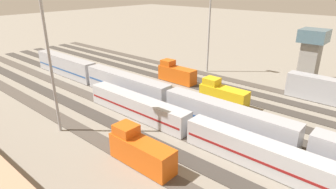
{
  "coord_description": "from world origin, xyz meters",
  "views": [
    {
      "loc": [
        -35.94,
        42.24,
        23.22
      ],
      "look_at": [
        -1.66,
        2.75,
        2.5
      ],
      "focal_mm": 30.41,
      "sensor_mm": 36.0,
      "label": 1
    }
  ],
  "objects_px": {
    "light_mast_1": "(45,31)",
    "train_on_track_3": "(223,95)",
    "train_on_track_8": "(140,151)",
    "control_tower": "(311,52)",
    "train_on_track_5": "(169,100)",
    "train_on_track_2": "(176,73)",
    "train_on_track_6": "(264,156)",
    "light_mast_0": "(210,14)"
  },
  "relations": [
    {
      "from": "train_on_track_2",
      "to": "train_on_track_3",
      "type": "bearing_deg",
      "value": 162.82
    },
    {
      "from": "train_on_track_8",
      "to": "light_mast_0",
      "type": "relative_size",
      "value": 0.42
    },
    {
      "from": "train_on_track_6",
      "to": "train_on_track_5",
      "type": "height_order",
      "value": "train_on_track_5"
    },
    {
      "from": "train_on_track_2",
      "to": "light_mast_0",
      "type": "bearing_deg",
      "value": -93.91
    },
    {
      "from": "train_on_track_2",
      "to": "train_on_track_3",
      "type": "distance_m",
      "value": 16.93
    },
    {
      "from": "train_on_track_3",
      "to": "light_mast_1",
      "type": "height_order",
      "value": "light_mast_1"
    },
    {
      "from": "train_on_track_2",
      "to": "train_on_track_3",
      "type": "height_order",
      "value": "same"
    },
    {
      "from": "train_on_track_6",
      "to": "light_mast_1",
      "type": "height_order",
      "value": "light_mast_1"
    },
    {
      "from": "light_mast_0",
      "to": "train_on_track_5",
      "type": "bearing_deg",
      "value": 109.57
    },
    {
      "from": "train_on_track_2",
      "to": "light_mast_0",
      "type": "height_order",
      "value": "light_mast_0"
    },
    {
      "from": "train_on_track_3",
      "to": "train_on_track_8",
      "type": "height_order",
      "value": "same"
    },
    {
      "from": "train_on_track_2",
      "to": "train_on_track_5",
      "type": "height_order",
      "value": "same"
    },
    {
      "from": "train_on_track_3",
      "to": "train_on_track_8",
      "type": "relative_size",
      "value": 1.0
    },
    {
      "from": "light_mast_1",
      "to": "control_tower",
      "type": "height_order",
      "value": "light_mast_1"
    },
    {
      "from": "train_on_track_3",
      "to": "train_on_track_5",
      "type": "distance_m",
      "value": 11.43
    },
    {
      "from": "train_on_track_3",
      "to": "control_tower",
      "type": "bearing_deg",
      "value": -108.12
    },
    {
      "from": "train_on_track_5",
      "to": "control_tower",
      "type": "distance_m",
      "value": 38.73
    },
    {
      "from": "train_on_track_3",
      "to": "train_on_track_5",
      "type": "xyz_separation_m",
      "value": [
        5.53,
        10.0,
        0.43
      ]
    },
    {
      "from": "train_on_track_8",
      "to": "control_tower",
      "type": "bearing_deg",
      "value": -96.93
    },
    {
      "from": "train_on_track_2",
      "to": "train_on_track_8",
      "type": "bearing_deg",
      "value": 121.58
    },
    {
      "from": "train_on_track_8",
      "to": "control_tower",
      "type": "xyz_separation_m",
      "value": [
        -6.17,
        -50.77,
        5.47
      ]
    },
    {
      "from": "train_on_track_2",
      "to": "train_on_track_6",
      "type": "bearing_deg",
      "value": 147.45
    },
    {
      "from": "train_on_track_8",
      "to": "train_on_track_5",
      "type": "height_order",
      "value": "same"
    },
    {
      "from": "train_on_track_5",
      "to": "light_mast_1",
      "type": "distance_m",
      "value": 24.05
    },
    {
      "from": "train_on_track_3",
      "to": "train_on_track_5",
      "type": "height_order",
      "value": "same"
    },
    {
      "from": "train_on_track_3",
      "to": "light_mast_0",
      "type": "bearing_deg",
      "value": -48.85
    },
    {
      "from": "train_on_track_8",
      "to": "train_on_track_5",
      "type": "distance_m",
      "value": 16.91
    },
    {
      "from": "control_tower",
      "to": "train_on_track_5",
      "type": "bearing_deg",
      "value": 68.68
    },
    {
      "from": "train_on_track_8",
      "to": "control_tower",
      "type": "relative_size",
      "value": 0.77
    },
    {
      "from": "train_on_track_5",
      "to": "light_mast_0",
      "type": "xyz_separation_m",
      "value": [
        9.79,
        -27.53,
        12.86
      ]
    },
    {
      "from": "train_on_track_3",
      "to": "light_mast_1",
      "type": "xyz_separation_m",
      "value": [
        14.81,
        27.21,
        14.42
      ]
    },
    {
      "from": "train_on_track_8",
      "to": "light_mast_1",
      "type": "distance_m",
      "value": 22.46
    },
    {
      "from": "train_on_track_3",
      "to": "control_tower",
      "type": "height_order",
      "value": "control_tower"
    },
    {
      "from": "light_mast_1",
      "to": "train_on_track_3",
      "type": "bearing_deg",
      "value": -118.55
    },
    {
      "from": "train_on_track_3",
      "to": "train_on_track_5",
      "type": "bearing_deg",
      "value": 61.06
    },
    {
      "from": "train_on_track_5",
      "to": "light_mast_1",
      "type": "xyz_separation_m",
      "value": [
        9.28,
        17.21,
        13.99
      ]
    },
    {
      "from": "train_on_track_8",
      "to": "light_mast_1",
      "type": "height_order",
      "value": "light_mast_1"
    },
    {
      "from": "light_mast_0",
      "to": "light_mast_1",
      "type": "bearing_deg",
      "value": 90.65
    },
    {
      "from": "train_on_track_6",
      "to": "train_on_track_8",
      "type": "distance_m",
      "value": 16.32
    },
    {
      "from": "train_on_track_6",
      "to": "train_on_track_5",
      "type": "bearing_deg",
      "value": -13.59
    },
    {
      "from": "train_on_track_2",
      "to": "train_on_track_5",
      "type": "xyz_separation_m",
      "value": [
        -10.64,
        15.0,
        0.43
      ]
    },
    {
      "from": "train_on_track_3",
      "to": "train_on_track_6",
      "type": "bearing_deg",
      "value": 135.31
    }
  ]
}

